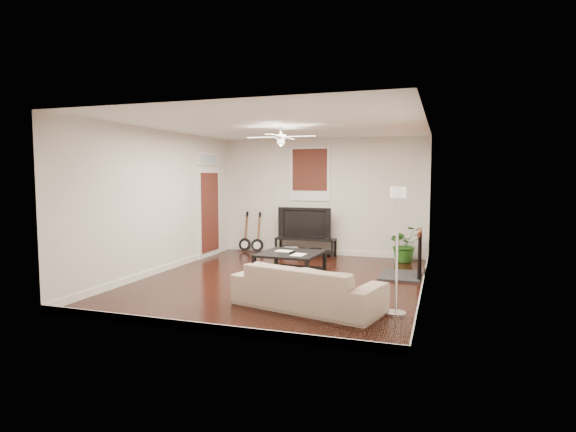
{
  "coord_description": "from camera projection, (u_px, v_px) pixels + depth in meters",
  "views": [
    {
      "loc": [
        2.79,
        -7.97,
        1.92
      ],
      "look_at": [
        0.0,
        0.4,
        1.15
      ],
      "focal_mm": 29.22,
      "sensor_mm": 36.0,
      "label": 1
    }
  ],
  "objects": [
    {
      "name": "fireplace",
      "position": [
        409.0,
        253.0,
        8.79
      ],
      "size": [
        0.8,
        1.1,
        0.92
      ],
      "primitive_type": "cube",
      "color": "black",
      "rests_on": "floor"
    },
    {
      "name": "tv_stand",
      "position": [
        306.0,
        247.0,
        11.3
      ],
      "size": [
        1.45,
        0.39,
        0.41
      ],
      "primitive_type": "cube",
      "color": "black",
      "rests_on": "floor"
    },
    {
      "name": "guitar_left",
      "position": [
        245.0,
        232.0,
        11.74
      ],
      "size": [
        0.32,
        0.22,
        1.01
      ],
      "primitive_type": null,
      "rotation": [
        0.0,
        0.0,
        0.01
      ],
      "color": "black",
      "rests_on": "floor"
    },
    {
      "name": "guitar_right",
      "position": [
        257.0,
        232.0,
        11.6
      ],
      "size": [
        0.34,
        0.26,
        1.01
      ],
      "primitive_type": null,
      "rotation": [
        0.0,
        0.0,
        0.11
      ],
      "color": "black",
      "rests_on": "floor"
    },
    {
      "name": "potted_plant",
      "position": [
        405.0,
        244.0,
        10.34
      ],
      "size": [
        0.96,
        0.92,
        0.82
      ],
      "primitive_type": "imported",
      "rotation": [
        0.0,
        0.0,
        0.54
      ],
      "color": "#215919",
      "rests_on": "floor"
    },
    {
      "name": "door_left",
      "position": [
        209.0,
        204.0,
        11.04
      ],
      "size": [
        0.08,
        1.0,
        2.5
      ],
      "primitive_type": "cube",
      "color": "white",
      "rests_on": "wall_left"
    },
    {
      "name": "brick_accent",
      "position": [
        426.0,
        204.0,
        8.62
      ],
      "size": [
        0.02,
        2.2,
        2.8
      ],
      "primitive_type": "cube",
      "color": "#A05533",
      "rests_on": "floor"
    },
    {
      "name": "coffee_table",
      "position": [
        290.0,
        264.0,
        8.88
      ],
      "size": [
        1.16,
        1.16,
        0.46
      ],
      "primitive_type": "cube",
      "rotation": [
        0.0,
        0.0,
        -0.06
      ],
      "color": "black",
      "rests_on": "floor"
    },
    {
      "name": "sofa",
      "position": [
        307.0,
        287.0,
        6.75
      ],
      "size": [
        2.32,
        1.37,
        0.63
      ],
      "primitive_type": "imported",
      "rotation": [
        0.0,
        0.0,
        2.89
      ],
      "color": "#BEAA8F",
      "rests_on": "floor"
    },
    {
      "name": "window_back",
      "position": [
        310.0,
        174.0,
        11.31
      ],
      "size": [
        1.0,
        0.06,
        1.3
      ],
      "primitive_type": "cube",
      "color": "#3A1910",
      "rests_on": "wall_back"
    },
    {
      "name": "ceiling_fan",
      "position": [
        281.0,
        137.0,
        8.35
      ],
      "size": [
        1.24,
        1.24,
        0.32
      ],
      "primitive_type": null,
      "color": "white",
      "rests_on": "ceiling"
    },
    {
      "name": "tv",
      "position": [
        306.0,
        223.0,
        11.27
      ],
      "size": [
        1.3,
        0.17,
        0.75
      ],
      "primitive_type": "imported",
      "color": "black",
      "rests_on": "tv_stand"
    },
    {
      "name": "floor_lamp",
      "position": [
        397.0,
        251.0,
        6.4
      ],
      "size": [
        0.36,
        0.36,
        1.78
      ],
      "primitive_type": null,
      "rotation": [
        0.0,
        0.0,
        -0.25
      ],
      "color": "silver",
      "rests_on": "floor"
    },
    {
      "name": "room",
      "position": [
        281.0,
        204.0,
        8.46
      ],
      "size": [
        5.01,
        6.01,
        2.81
      ],
      "color": "black",
      "rests_on": "ground"
    }
  ]
}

